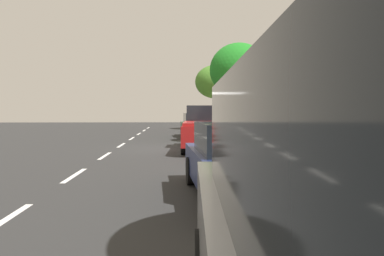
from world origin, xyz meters
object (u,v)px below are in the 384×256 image
object	(u,v)px
parked_sedan_green_far	(197,125)
street_tree_mid_block	(239,71)
pedestrian_on_phone	(382,138)
bicycle_at_curb	(232,153)
parked_sedan_dark_blue_second	(237,161)
cyclist_with_backpack	(242,134)
parked_pickup_red_mid	(206,129)
street_tree_far_end	(215,82)

from	to	relation	value
parked_sedan_green_far	street_tree_mid_block	world-z (taller)	street_tree_mid_block
street_tree_mid_block	pedestrian_on_phone	xyz separation A→B (m)	(1.86, -10.62, -2.68)
bicycle_at_curb	parked_sedan_dark_blue_second	bearing A→B (deg)	-96.81
street_tree_mid_block	cyclist_with_backpack	bearing A→B (deg)	-98.48
parked_sedan_dark_blue_second	pedestrian_on_phone	size ratio (longest dim) A/B	2.68
parked_pickup_red_mid	bicycle_at_curb	distance (m)	4.67
parked_sedan_green_far	bicycle_at_curb	world-z (taller)	parked_sedan_green_far
parked_sedan_dark_blue_second	street_tree_mid_block	distance (m)	12.66
cyclist_with_backpack	pedestrian_on_phone	distance (m)	3.84
parked_pickup_red_mid	street_tree_mid_block	xyz separation A→B (m)	(1.95, 3.30, 2.88)
parked_sedan_dark_blue_second	street_tree_far_end	world-z (taller)	street_tree_far_end
parked_sedan_dark_blue_second	street_tree_far_end	size ratio (longest dim) A/B	0.84
street_tree_far_end	pedestrian_on_phone	size ratio (longest dim) A/B	3.21
parked_sedan_dark_blue_second	parked_pickup_red_mid	distance (m)	8.83
parked_sedan_dark_blue_second	bicycle_at_curb	distance (m)	4.26
pedestrian_on_phone	street_tree_mid_block	bearing A→B (deg)	99.95
cyclist_with_backpack	parked_sedan_green_far	bearing A→B (deg)	93.38
parked_sedan_green_far	cyclist_with_backpack	distance (m)	12.59
bicycle_at_curb	pedestrian_on_phone	world-z (taller)	pedestrian_on_phone
parked_pickup_red_mid	parked_sedan_green_far	distance (m)	7.50
parked_sedan_dark_blue_second	pedestrian_on_phone	world-z (taller)	pedestrian_on_phone
street_tree_mid_block	pedestrian_on_phone	size ratio (longest dim) A/B	3.03
parked_sedan_green_far	bicycle_at_curb	distance (m)	12.13
street_tree_far_end	pedestrian_on_phone	xyz separation A→B (m)	(1.86, -23.13, -2.98)
cyclist_with_backpack	pedestrian_on_phone	size ratio (longest dim) A/B	1.01
parked_sedan_dark_blue_second	cyclist_with_backpack	size ratio (longest dim) A/B	2.64
parked_sedan_dark_blue_second	cyclist_with_backpack	distance (m)	3.84
parked_pickup_red_mid	pedestrian_on_phone	size ratio (longest dim) A/B	3.22
parked_sedan_dark_blue_second	pedestrian_on_phone	distance (m)	4.14
parked_sedan_dark_blue_second	street_tree_mid_block	xyz separation A→B (m)	(1.98, 12.13, 3.03)
parked_pickup_red_mid	cyclist_with_backpack	world-z (taller)	parked_pickup_red_mid
parked_sedan_dark_blue_second	street_tree_mid_block	world-z (taller)	street_tree_mid_block
parked_pickup_red_mid	cyclist_with_backpack	xyz separation A→B (m)	(0.70, -5.07, 0.14)
parked_sedan_green_far	street_tree_mid_block	xyz separation A→B (m)	(1.99, -4.19, 3.03)
parked_sedan_green_far	street_tree_mid_block	bearing A→B (deg)	-64.60
street_tree_mid_block	parked_sedan_dark_blue_second	bearing A→B (deg)	-99.26
bicycle_at_curb	street_tree_mid_block	world-z (taller)	street_tree_mid_block
bicycle_at_curb	cyclist_with_backpack	xyz separation A→B (m)	(0.22, -0.46, 0.65)
parked_sedan_dark_blue_second	parked_sedan_green_far	xyz separation A→B (m)	(-0.01, 16.33, 0.00)
parked_sedan_green_far	pedestrian_on_phone	world-z (taller)	pedestrian_on_phone
parked_sedan_green_far	cyclist_with_backpack	world-z (taller)	cyclist_with_backpack
pedestrian_on_phone	parked_pickup_red_mid	bearing A→B (deg)	117.53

